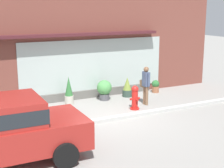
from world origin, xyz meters
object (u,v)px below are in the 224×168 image
potted_plant_by_entrance (127,87)px  potted_plant_window_right (104,89)px  pedestrian_with_handbag (146,83)px  parked_car_red (0,128)px  fire_hydrant (135,97)px  potted_plant_near_hydrant (69,91)px  potted_plant_window_left (156,86)px

potted_plant_by_entrance → potted_plant_window_right: 1.17m
pedestrian_with_handbag → parked_car_red: bearing=112.3°
fire_hydrant → potted_plant_by_entrance: (0.70, 1.82, -0.07)m
pedestrian_with_handbag → potted_plant_near_hydrant: (-2.76, 1.51, -0.36)m
potted_plant_near_hydrant → potted_plant_window_right: size_ratio=1.31×
pedestrian_with_handbag → potted_plant_by_entrance: bearing=-1.7°
pedestrian_with_handbag → parked_car_red: (-6.14, -2.88, 0.04)m
pedestrian_with_handbag → parked_car_red: size_ratio=0.38×
fire_hydrant → potted_plant_window_left: (2.25, 1.87, -0.18)m
potted_plant_near_hydrant → potted_plant_window_left: 4.29m
pedestrian_with_handbag → potted_plant_window_left: size_ratio=2.68×
potted_plant_window_right → potted_plant_by_entrance: bearing=2.4°
potted_plant_by_entrance → potted_plant_window_left: 1.56m
potted_plant_by_entrance → pedestrian_with_handbag: bearing=-88.9°
potted_plant_window_left → potted_plant_window_right: size_ratio=0.68×
parked_car_red → potted_plant_near_hydrant: 5.56m
potted_plant_by_entrance → potted_plant_near_hydrant: 2.73m
parked_car_red → pedestrian_with_handbag: bearing=25.9°
parked_car_red → potted_plant_by_entrance: bearing=36.1°
fire_hydrant → potted_plant_window_left: size_ratio=1.60×
fire_hydrant → potted_plant_near_hydrant: (-2.03, 1.89, 0.06)m
pedestrian_with_handbag → potted_plant_window_right: pedestrian_with_handbag is taller
potted_plant_by_entrance → potted_plant_window_left: potted_plant_by_entrance is taller
potted_plant_by_entrance → potted_plant_near_hydrant: bearing=178.6°
pedestrian_with_handbag → parked_car_red: 6.78m
potted_plant_by_entrance → potted_plant_near_hydrant: size_ratio=0.77×
fire_hydrant → potted_plant_window_right: 1.84m
potted_plant_near_hydrant → potted_plant_window_left: potted_plant_near_hydrant is taller
potted_plant_by_entrance → potted_plant_window_right: (-1.16, -0.05, 0.06)m
pedestrian_with_handbag → potted_plant_by_entrance: (-0.03, 1.45, -0.49)m
pedestrian_with_handbag → potted_plant_window_right: (-1.19, 1.40, -0.43)m
parked_car_red → potted_plant_near_hydrant: size_ratio=3.67×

